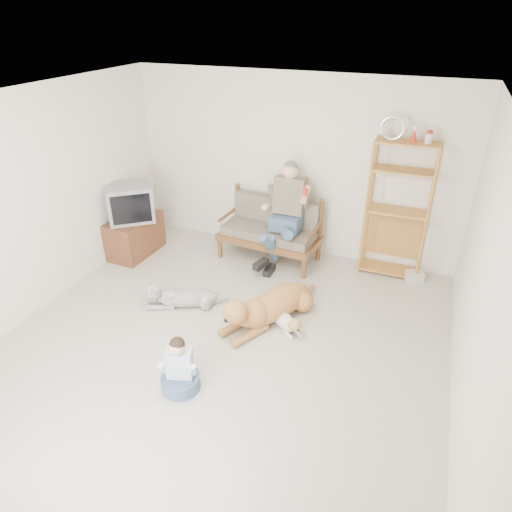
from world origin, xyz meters
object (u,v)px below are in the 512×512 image
at_px(etagere, 397,210).
at_px(golden_retriever, 267,307).
at_px(tv_stand, 135,236).
at_px(loveseat, 271,228).

xyz_separation_m(etagere, golden_retriever, (-1.24, -1.78, -0.79)).
xyz_separation_m(tv_stand, golden_retriever, (2.56, -0.92, -0.09)).
distance_m(tv_stand, golden_retriever, 2.72).
bearing_deg(tv_stand, golden_retriever, -17.22).
relative_size(loveseat, golden_retriever, 0.99).
bearing_deg(etagere, golden_retriever, -124.95).
height_order(tv_stand, golden_retriever, tv_stand).
bearing_deg(loveseat, tv_stand, -156.90).
relative_size(etagere, golden_retriever, 1.44).
relative_size(loveseat, tv_stand, 1.69).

